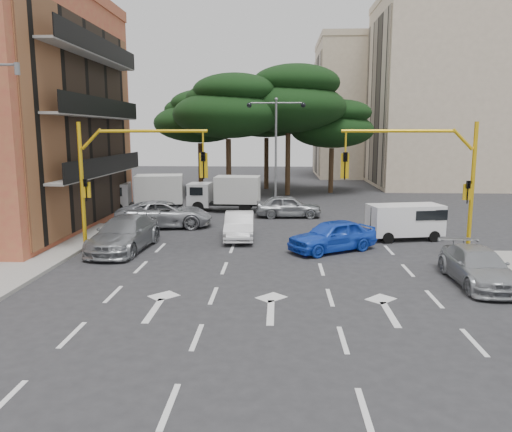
# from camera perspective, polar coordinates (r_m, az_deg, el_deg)

# --- Properties ---
(ground) EXTENTS (120.00, 120.00, 0.00)m
(ground) POSITION_cam_1_polar(r_m,az_deg,el_deg) (20.66, 1.92, -6.05)
(ground) COLOR #28282B
(ground) RESTS_ON ground
(median_strip) EXTENTS (1.40, 6.00, 0.15)m
(median_strip) POSITION_cam_1_polar(r_m,az_deg,el_deg) (36.31, 2.24, 0.93)
(median_strip) COLOR gray
(median_strip) RESTS_ON ground
(apartment_beige_near) EXTENTS (20.20, 12.15, 18.70)m
(apartment_beige_near) POSITION_cam_1_polar(r_m,az_deg,el_deg) (55.63, 24.01, 12.75)
(apartment_beige_near) COLOR #C3AF92
(apartment_beige_near) RESTS_ON ground
(apartment_beige_far) EXTENTS (16.20, 12.15, 16.70)m
(apartment_beige_far) POSITION_cam_1_polar(r_m,az_deg,el_deg) (65.20, 14.19, 11.83)
(apartment_beige_far) COLOR #C3AF92
(apartment_beige_far) RESTS_ON ground
(pine_left_near) EXTENTS (9.15, 9.15, 10.23)m
(pine_left_near) POSITION_cam_1_polar(r_m,az_deg,el_deg) (42.09, -3.13, 12.41)
(pine_left_near) COLOR #382616
(pine_left_near) RESTS_ON ground
(pine_center) EXTENTS (9.98, 9.98, 11.16)m
(pine_center) POSITION_cam_1_polar(r_m,az_deg,el_deg) (43.93, 3.81, 13.19)
(pine_center) COLOR #382616
(pine_center) RESTS_ON ground
(pine_left_far) EXTENTS (8.32, 8.32, 9.30)m
(pine_left_far) POSITION_cam_1_polar(r_m,az_deg,el_deg) (46.41, -6.38, 11.26)
(pine_left_far) COLOR #382616
(pine_left_far) RESTS_ON ground
(pine_right) EXTENTS (7.49, 7.49, 8.37)m
(pine_right) POSITION_cam_1_polar(r_m,az_deg,el_deg) (46.10, 8.79, 10.35)
(pine_right) COLOR #382616
(pine_right) RESTS_ON ground
(pine_back) EXTENTS (9.15, 9.15, 10.23)m
(pine_back) POSITION_cam_1_polar(r_m,az_deg,el_deg) (48.89, 1.28, 12.04)
(pine_back) COLOR #382616
(pine_back) RESTS_ON ground
(signal_mast_right) EXTENTS (5.79, 0.37, 6.00)m
(signal_mast_right) POSITION_cam_1_polar(r_m,az_deg,el_deg) (22.91, 19.38, 4.84)
(signal_mast_right) COLOR gold
(signal_mast_right) RESTS_ON ground
(signal_mast_left) EXTENTS (5.79, 0.37, 6.00)m
(signal_mast_left) POSITION_cam_1_polar(r_m,az_deg,el_deg) (23.04, -15.21, 5.08)
(signal_mast_left) COLOR gold
(signal_mast_left) RESTS_ON ground
(street_lamp_center) EXTENTS (4.16, 0.36, 7.77)m
(street_lamp_center) POSITION_cam_1_polar(r_m,az_deg,el_deg) (35.88, 2.30, 9.41)
(street_lamp_center) COLOR slate
(street_lamp_center) RESTS_ON median_strip
(car_white_hatch) EXTENTS (1.69, 4.32, 1.40)m
(car_white_hatch) POSITION_cam_1_polar(r_m,az_deg,el_deg) (26.19, -1.92, -1.10)
(car_white_hatch) COLOR silver
(car_white_hatch) RESTS_ON ground
(car_blue_compact) EXTENTS (4.64, 3.79, 1.49)m
(car_blue_compact) POSITION_cam_1_polar(r_m,az_deg,el_deg) (23.75, 8.73, -2.22)
(car_blue_compact) COLOR blue
(car_blue_compact) RESTS_ON ground
(car_silver_wagon) EXTENTS (2.62, 5.60, 1.58)m
(car_silver_wagon) POSITION_cam_1_polar(r_m,az_deg,el_deg) (24.46, -14.81, -1.98)
(car_silver_wagon) COLOR gray
(car_silver_wagon) RESTS_ON ground
(car_silver_cross_a) EXTENTS (5.92, 3.37, 1.56)m
(car_silver_cross_a) POSITION_cam_1_polar(r_m,az_deg,el_deg) (29.83, -10.43, 0.22)
(car_silver_cross_a) COLOR #ADAFB5
(car_silver_cross_a) RESTS_ON ground
(car_silver_cross_b) EXTENTS (4.33, 1.88, 1.45)m
(car_silver_cross_b) POSITION_cam_1_polar(r_m,az_deg,el_deg) (32.78, 3.73, 1.12)
(car_silver_cross_b) COLOR #95989D
(car_silver_cross_b) RESTS_ON ground
(car_silver_parked) EXTENTS (1.88, 4.57, 1.32)m
(car_silver_parked) POSITION_cam_1_polar(r_m,az_deg,el_deg) (20.23, 24.02, -5.30)
(car_silver_parked) COLOR #9DA0A4
(car_silver_parked) RESTS_ON ground
(van_white) EXTENTS (4.00, 2.40, 1.87)m
(van_white) POSITION_cam_1_polar(r_m,az_deg,el_deg) (27.11, 16.65, -0.63)
(van_white) COLOR white
(van_white) RESTS_ON ground
(box_truck_a) EXTENTS (5.60, 3.08, 2.61)m
(box_truck_a) POSITION_cam_1_polar(r_m,az_deg,el_deg) (35.37, -12.52, 2.49)
(box_truck_a) COLOR silver
(box_truck_a) RESTS_ON ground
(box_truck_b) EXTENTS (5.16, 2.36, 2.49)m
(box_truck_b) POSITION_cam_1_polar(r_m,az_deg,el_deg) (35.12, -3.60, 2.55)
(box_truck_b) COLOR silver
(box_truck_b) RESTS_ON ground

